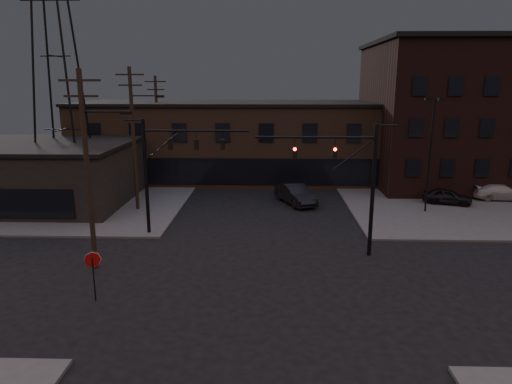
# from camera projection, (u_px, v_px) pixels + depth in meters

# --- Properties ---
(ground) EXTENTS (140.00, 140.00, 0.00)m
(ground) POSITION_uv_depth(u_px,v_px,m) (262.00, 285.00, 23.78)
(ground) COLOR black
(ground) RESTS_ON ground
(sidewalk_ne) EXTENTS (30.00, 30.00, 0.15)m
(sidewalk_ne) POSITION_uv_depth(u_px,v_px,m) (491.00, 190.00, 44.48)
(sidewalk_ne) COLOR #474744
(sidewalk_ne) RESTS_ON ground
(sidewalk_nw) EXTENTS (30.00, 30.00, 0.15)m
(sidewalk_nw) POSITION_uv_depth(u_px,v_px,m) (47.00, 187.00, 45.81)
(sidewalk_nw) COLOR #474744
(sidewalk_nw) RESTS_ON ground
(building_row) EXTENTS (40.00, 12.00, 8.00)m
(building_row) POSITION_uv_depth(u_px,v_px,m) (267.00, 142.00, 50.06)
(building_row) COLOR #4F382A
(building_row) RESTS_ON ground
(building_right) EXTENTS (22.00, 16.00, 14.00)m
(building_right) POSITION_uv_depth(u_px,v_px,m) (481.00, 116.00, 46.75)
(building_right) COLOR black
(building_right) RESTS_ON ground
(building_left) EXTENTS (16.00, 12.00, 5.00)m
(building_left) POSITION_uv_depth(u_px,v_px,m) (34.00, 175.00, 39.35)
(building_left) COLOR black
(building_left) RESTS_ON ground
(traffic_signal_near) EXTENTS (7.12, 0.24, 8.00)m
(traffic_signal_near) POSITION_uv_depth(u_px,v_px,m) (354.00, 176.00, 26.84)
(traffic_signal_near) COLOR black
(traffic_signal_near) RESTS_ON ground
(traffic_signal_far) EXTENTS (7.12, 0.24, 8.00)m
(traffic_signal_far) POSITION_uv_depth(u_px,v_px,m) (164.00, 163.00, 30.59)
(traffic_signal_far) COLOR black
(traffic_signal_far) RESTS_ON ground
(stop_sign) EXTENTS (0.72, 0.33, 2.48)m
(stop_sign) POSITION_uv_depth(u_px,v_px,m) (93.00, 265.00, 21.66)
(stop_sign) COLOR black
(stop_sign) RESTS_ON ground
(utility_pole_near) EXTENTS (3.70, 0.28, 11.00)m
(utility_pole_near) POSITION_uv_depth(u_px,v_px,m) (88.00, 166.00, 24.64)
(utility_pole_near) COLOR black
(utility_pole_near) RESTS_ON ground
(utility_pole_mid) EXTENTS (3.70, 0.28, 11.50)m
(utility_pole_mid) POSITION_uv_depth(u_px,v_px,m) (134.00, 136.00, 36.27)
(utility_pole_mid) COLOR black
(utility_pole_mid) RESTS_ON ground
(utility_pole_far) EXTENTS (2.20, 0.28, 11.00)m
(utility_pole_far) POSITION_uv_depth(u_px,v_px,m) (158.00, 127.00, 48.05)
(utility_pole_far) COLOR black
(utility_pole_far) RESTS_ON ground
(transmission_tower) EXTENTS (7.00, 7.00, 25.00)m
(transmission_tower) POSITION_uv_depth(u_px,v_px,m) (55.00, 56.00, 38.90)
(transmission_tower) COLOR black
(transmission_tower) RESTS_ON ground
(lot_light_a) EXTENTS (1.50, 0.28, 9.14)m
(lot_light_a) POSITION_uv_depth(u_px,v_px,m) (431.00, 145.00, 35.71)
(lot_light_a) COLOR black
(lot_light_a) RESTS_ON ground
(lot_light_b) EXTENTS (1.50, 0.28, 9.14)m
(lot_light_b) POSITION_uv_depth(u_px,v_px,m) (480.00, 138.00, 40.38)
(lot_light_b) COLOR black
(lot_light_b) RESTS_ON ground
(parked_car_lot_a) EXTENTS (4.25, 2.79, 1.35)m
(parked_car_lot_a) POSITION_uv_depth(u_px,v_px,m) (447.00, 196.00, 39.02)
(parked_car_lot_a) COLOR black
(parked_car_lot_a) RESTS_ON sidewalk_ne
(parked_car_lot_b) EXTENTS (4.89, 2.16, 1.40)m
(parked_car_lot_b) POSITION_uv_depth(u_px,v_px,m) (501.00, 192.00, 40.43)
(parked_car_lot_b) COLOR #A5A5A7
(parked_car_lot_b) RESTS_ON sidewalk_ne
(car_crossing) EXTENTS (3.71, 5.48, 1.71)m
(car_crossing) POSITION_uv_depth(u_px,v_px,m) (295.00, 194.00, 39.61)
(car_crossing) COLOR black
(car_crossing) RESTS_ON ground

